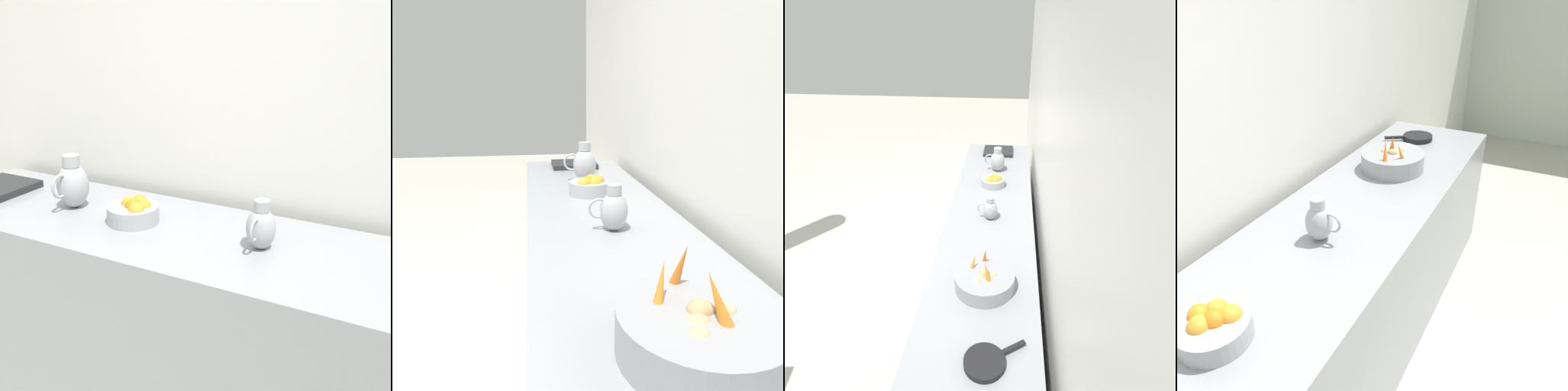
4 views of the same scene
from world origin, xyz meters
TOP-DOWN VIEW (x-y plane):
  - ground_plane at (0.00, 0.00)m, footprint 15.00×15.00m
  - tile_wall_left at (-1.95, 0.73)m, footprint 0.10×8.10m
  - prep_counter at (-1.48, 0.23)m, footprint 0.72×3.38m
  - vegetable_colander at (-1.50, 1.04)m, footprint 0.38×0.38m
  - orange_bowl at (-1.47, -0.35)m, footprint 0.23×0.23m
  - metal_pitcher_tall at (-1.50, -0.71)m, footprint 0.21×0.15m
  - metal_pitcher_short at (-1.48, 0.24)m, footprint 0.17×0.12m
  - counter_sink_basin at (-1.49, -1.20)m, footprint 0.34×0.30m
  - skillet_on_counter at (-1.55, 1.58)m, footprint 0.31×0.25m

SIDE VIEW (x-z plane):
  - ground_plane at x=0.00m, z-range 0.00..0.00m
  - prep_counter at x=-1.48m, z-range 0.00..0.89m
  - skillet_on_counter at x=-1.55m, z-range 0.89..0.93m
  - counter_sink_basin at x=-1.49m, z-range 0.89..0.93m
  - orange_bowl at x=-1.47m, z-range 0.89..1.00m
  - vegetable_colander at x=-1.50m, z-range 0.84..1.06m
  - metal_pitcher_short at x=-1.48m, z-range 0.88..1.08m
  - metal_pitcher_tall at x=-1.50m, z-range 0.88..1.13m
  - tile_wall_left at x=-1.95m, z-range 0.00..3.00m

